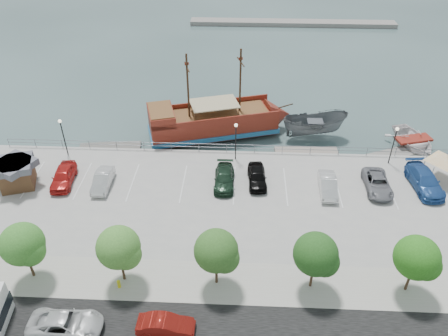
{
  "coord_description": "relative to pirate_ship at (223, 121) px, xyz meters",
  "views": [
    {
      "loc": [
        0.56,
        -31.6,
        26.16
      ],
      "look_at": [
        -1.0,
        2.0,
        2.0
      ],
      "focal_mm": 35.0,
      "sensor_mm": 36.0,
      "label": 1
    }
  ],
  "objects": [
    {
      "name": "parked_car_a",
      "position": [
        -15.05,
        -11.41,
        -0.03
      ],
      "size": [
        2.26,
        4.77,
        1.58
      ],
      "primitive_type": "imported",
      "rotation": [
        0.0,
        0.0,
        0.09
      ],
      "color": "red",
      "rests_on": "land_slab"
    },
    {
      "name": "lamp_post_mid",
      "position": [
        1.59,
        -6.53,
        2.12
      ],
      "size": [
        0.36,
        0.36,
        4.28
      ],
      "color": "black",
      "rests_on": "land_slab"
    },
    {
      "name": "lamp_post_right",
      "position": [
        17.59,
        -6.53,
        2.12
      ],
      "size": [
        0.36,
        0.36,
        4.28
      ],
      "color": "black",
      "rests_on": "land_slab"
    },
    {
      "name": "lamp_post_left",
      "position": [
        -16.41,
        -6.53,
        2.12
      ],
      "size": [
        0.36,
        0.36,
        4.28
      ],
      "color": "black",
      "rests_on": "land_slab"
    },
    {
      "name": "shed",
      "position": [
        -19.29,
        -11.97,
        0.63
      ],
      "size": [
        4.13,
        4.13,
        2.71
      ],
      "rotation": [
        0.0,
        0.0,
        0.31
      ],
      "color": "brown",
      "rests_on": "land_slab"
    },
    {
      "name": "parked_car_b",
      "position": [
        -11.09,
        -11.78,
        -0.12
      ],
      "size": [
        1.53,
        4.22,
        1.38
      ],
      "primitive_type": "imported",
      "rotation": [
        0.0,
        0.0,
        0.02
      ],
      "color": "silver",
      "rests_on": "land_slab"
    },
    {
      "name": "sidewalk",
      "position": [
        1.59,
        -23.03,
        -0.8
      ],
      "size": [
        100.0,
        4.0,
        0.05
      ],
      "primitive_type": "cube",
      "color": "#A8A497",
      "rests_on": "land_slab"
    },
    {
      "name": "tree_c",
      "position": [
        -6.26,
        -23.1,
        2.48
      ],
      "size": [
        3.3,
        3.2,
        5.0
      ],
      "color": "#473321",
      "rests_on": "sidewalk"
    },
    {
      "name": "speedboat",
      "position": [
        21.62,
        -1.74,
        -1.15
      ],
      "size": [
        6.17,
        7.47,
        1.34
      ],
      "primitive_type": "imported",
      "rotation": [
        0.0,
        0.0,
        0.27
      ],
      "color": "silver",
      "rests_on": "ground"
    },
    {
      "name": "canopy_tent",
      "position": [
        21.86,
        -8.96,
        2.06
      ],
      "size": [
        4.25,
        4.25,
        3.3
      ],
      "rotation": [
        0.0,
        0.0,
        -0.07
      ],
      "color": "slate",
      "rests_on": "land_slab"
    },
    {
      "name": "seawall_railing",
      "position": [
        1.59,
        -5.23,
        -0.29
      ],
      "size": [
        50.0,
        0.06,
        1.0
      ],
      "color": "slate",
      "rests_on": "land_slab"
    },
    {
      "name": "parked_car_f",
      "position": [
        10.49,
        -11.58,
        -0.1
      ],
      "size": [
        1.63,
        4.39,
        1.43
      ],
      "primitive_type": "imported",
      "rotation": [
        0.0,
        0.0,
        -0.03
      ],
      "color": "silver",
      "rests_on": "land_slab"
    },
    {
      "name": "tree_b",
      "position": [
        -13.26,
        -23.1,
        2.48
      ],
      "size": [
        3.3,
        3.2,
        5.0
      ],
      "color": "#473321",
      "rests_on": "sidewalk"
    },
    {
      "name": "tree_f",
      "position": [
        14.74,
        -23.1,
        2.48
      ],
      "size": [
        3.3,
        3.2,
        5.0
      ],
      "color": "#473321",
      "rests_on": "sidewalk"
    },
    {
      "name": "parked_car_d",
      "position": [
        0.61,
        -10.9,
        -0.13
      ],
      "size": [
        1.95,
        4.75,
        1.37
      ],
      "primitive_type": "imported",
      "rotation": [
        0.0,
        0.0,
        0.01
      ],
      "color": "black",
      "rests_on": "land_slab"
    },
    {
      "name": "parked_car_h",
      "position": [
        19.83,
        -10.56,
        0.0
      ],
      "size": [
        2.83,
        5.85,
        1.64
      ],
      "primitive_type": "imported",
      "rotation": [
        0.0,
        0.0,
        0.1
      ],
      "color": "#2A579F",
      "rests_on": "land_slab"
    },
    {
      "name": "patrol_boat",
      "position": [
        10.63,
        -0.18,
        -0.35
      ],
      "size": [
        7.91,
        4.0,
        2.93
      ],
      "primitive_type": "imported",
      "rotation": [
        0.0,
        0.0,
        1.73
      ],
      "color": "slate",
      "rests_on": "ground"
    },
    {
      "name": "tree_e",
      "position": [
        7.74,
        -23.1,
        2.48
      ],
      "size": [
        3.3,
        3.2,
        5.0
      ],
      "color": "#473321",
      "rests_on": "sidewalk"
    },
    {
      "name": "dock_mid",
      "position": [
        9.45,
        -3.83,
        -1.62
      ],
      "size": [
        7.07,
        2.31,
        0.4
      ],
      "primitive_type": "cube",
      "rotation": [
        0.0,
        0.0,
        0.04
      ],
      "color": "gray",
      "rests_on": "ground"
    },
    {
      "name": "fire_hydrant",
      "position": [
        -6.61,
        -23.83,
        -0.4
      ],
      "size": [
        0.27,
        0.27,
        0.77
      ],
      "rotation": [
        0.0,
        0.0,
        -0.36
      ],
      "color": "yellow",
      "rests_on": "sidewalk"
    },
    {
      "name": "pirate_ship",
      "position": [
        0.0,
        0.0,
        0.0
      ],
      "size": [
        17.51,
        9.23,
        10.84
      ],
      "rotation": [
        0.0,
        0.0,
        0.29
      ],
      "color": "maroon",
      "rests_on": "ground"
    },
    {
      "name": "parked_car_e",
      "position": [
        3.79,
        -10.53,
        -0.08
      ],
      "size": [
        2.01,
        4.44,
        1.48
      ],
      "primitive_type": "imported",
      "rotation": [
        0.0,
        0.0,
        0.06
      ],
      "color": "black",
      "rests_on": "land_slab"
    },
    {
      "name": "parked_car_g",
      "position": [
        15.27,
        -11.03,
        -0.14
      ],
      "size": [
        2.31,
        4.9,
        1.36
      ],
      "primitive_type": "imported",
      "rotation": [
        0.0,
        0.0,
        -0.01
      ],
      "color": "gray",
      "rests_on": "land_slab"
    },
    {
      "name": "dock_east",
      "position": [
        18.81,
        -3.83,
        -1.63
      ],
      "size": [
        6.88,
        4.38,
        0.38
      ],
      "primitive_type": "cube",
      "rotation": [
        0.0,
        0.0,
        0.4
      ],
      "color": "gray",
      "rests_on": "ground"
    },
    {
      "name": "ground",
      "position": [
        1.59,
        -13.03,
        -1.82
      ],
      "size": [
        160.0,
        160.0,
        0.0
      ],
      "primitive_type": "plane",
      "color": "#334B4B"
    },
    {
      "name": "far_shore",
      "position": [
        11.59,
        41.97,
        -1.42
      ],
      "size": [
        40.0,
        3.0,
        0.8
      ],
      "primitive_type": "cube",
      "color": "gray",
      "rests_on": "ground"
    },
    {
      "name": "street_van",
      "position": [
        -9.25,
        -27.58,
        -0.13
      ],
      "size": [
        4.99,
        2.35,
        1.38
      ],
      "primitive_type": "imported",
      "rotation": [
        0.0,
        0.0,
        1.58
      ],
      "color": "silver",
      "rests_on": "street"
    },
    {
      "name": "dock_west",
      "position": [
        -12.67,
        -3.83,
        -1.62
      ],
      "size": [
        7.05,
        2.71,
        0.39
      ],
      "primitive_type": "cube",
      "rotation": [
        0.0,
        0.0,
        0.11
      ],
      "color": "#66645E",
      "rests_on": "ground"
    },
    {
      "name": "street_sedan",
      "position": [
        -2.55,
        -27.32,
        -0.18
      ],
      "size": [
        3.9,
        1.42,
        1.28
      ],
      "primitive_type": "imported",
      "rotation": [
        0.0,
        0.0,
        1.55
      ],
      "color": "maroon",
      "rests_on": "street"
    },
    {
      "name": "tree_d",
      "position": [
        0.74,
        -23.1,
        2.48
      ],
      "size": [
        3.3,
        3.2,
        5.0
      ],
      "color": "#473321",
      "rests_on": "sidewalk"
    }
  ]
}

